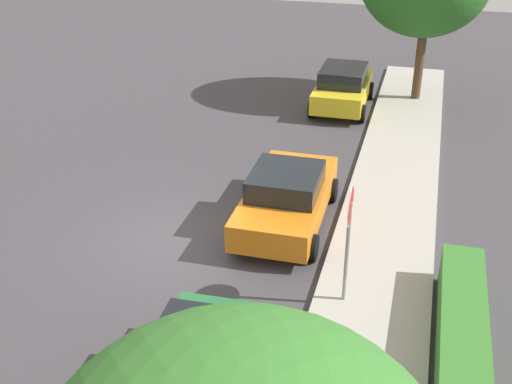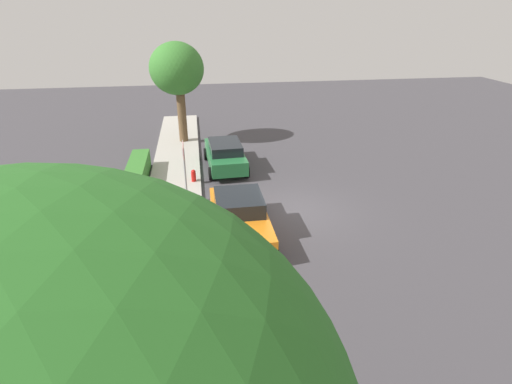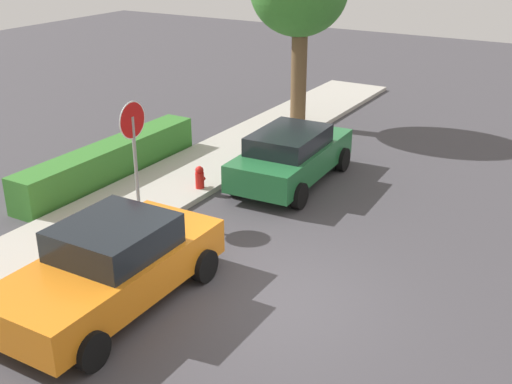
{
  "view_description": "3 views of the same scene",
  "coord_description": "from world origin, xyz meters",
  "px_view_note": "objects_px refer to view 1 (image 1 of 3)",
  "views": [
    {
      "loc": [
        12.41,
        5.43,
        8.28
      ],
      "look_at": [
        -0.19,
        1.95,
        1.49
      ],
      "focal_mm": 45.0,
      "sensor_mm": 36.0,
      "label": 1
    },
    {
      "loc": [
        -14.03,
        3.7,
        7.63
      ],
      "look_at": [
        -0.2,
        1.6,
        1.09
      ],
      "focal_mm": 28.0,
      "sensor_mm": 36.0,
      "label": 2
    },
    {
      "loc": [
        -8.61,
        -4.78,
        6.3
      ],
      "look_at": [
        1.82,
        1.41,
        1.17
      ],
      "focal_mm": 45.0,
      "sensor_mm": 36.0,
      "label": 3
    }
  ],
  "objects_px": {
    "stop_sign": "(349,225)",
    "parked_car_orange": "(287,197)",
    "fire_hydrant": "(312,350)",
    "parked_car_yellow": "(343,87)"
  },
  "relations": [
    {
      "from": "parked_car_orange",
      "to": "fire_hydrant",
      "type": "relative_size",
      "value": 6.2
    },
    {
      "from": "parked_car_orange",
      "to": "parked_car_yellow",
      "type": "distance_m",
      "value": 8.97
    },
    {
      "from": "stop_sign",
      "to": "parked_car_orange",
      "type": "xyz_separation_m",
      "value": [
        -2.96,
        -1.92,
        -1.15
      ]
    },
    {
      "from": "parked_car_orange",
      "to": "fire_hydrant",
      "type": "xyz_separation_m",
      "value": [
        4.93,
        1.62,
        -0.41
      ]
    },
    {
      "from": "parked_car_orange",
      "to": "fire_hydrant",
      "type": "bearing_deg",
      "value": 18.14
    },
    {
      "from": "stop_sign",
      "to": "fire_hydrant",
      "type": "bearing_deg",
      "value": -8.69
    },
    {
      "from": "stop_sign",
      "to": "parked_car_orange",
      "type": "relative_size",
      "value": 0.62
    },
    {
      "from": "stop_sign",
      "to": "parked_car_orange",
      "type": "height_order",
      "value": "stop_sign"
    },
    {
      "from": "stop_sign",
      "to": "fire_hydrant",
      "type": "height_order",
      "value": "stop_sign"
    },
    {
      "from": "parked_car_yellow",
      "to": "fire_hydrant",
      "type": "bearing_deg",
      "value": 6.37
    }
  ]
}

